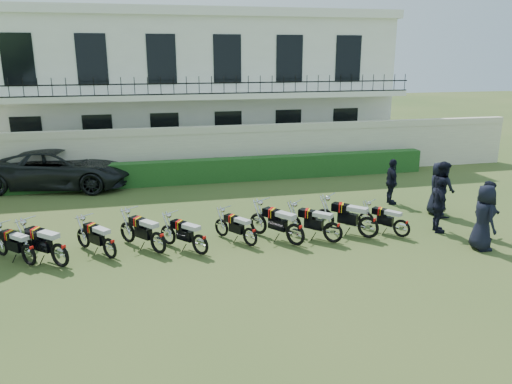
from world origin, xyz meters
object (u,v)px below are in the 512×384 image
Objects in this scene: motorcycle_8 at (369,222)px; officer_0 at (484,217)px; motorcycle_5 at (250,232)px; motorcycle_9 at (402,224)px; motorcycle_1 at (59,249)px; motorcycle_0 at (28,250)px; motorcycle_4 at (200,240)px; officer_1 at (487,209)px; motorcycle_3 at (158,237)px; officer_4 at (443,189)px; officer_2 at (439,205)px; officer_3 at (437,188)px; suv at (59,169)px; officer_5 at (392,182)px; motorcycle_6 at (296,229)px; motorcycle_2 at (109,243)px; motorcycle_7 at (333,227)px.

officer_0 reaches higher than motorcycle_8.
motorcycle_5 is 1.03× the size of motorcycle_9.
motorcycle_1 is 0.99× the size of motorcycle_8.
motorcycle_4 is (4.44, -0.30, 0.01)m from motorcycle_0.
officer_1 reaches higher than motorcycle_9.
officer_4 is (9.55, 1.27, 0.45)m from motorcycle_3.
motorcycle_5 is at bearing 104.85° from officer_2.
motorcycle_8 is (9.49, -0.17, 0.07)m from motorcycle_0.
officer_4 is (6.96, 1.30, 0.51)m from motorcycle_5.
officer_0 is 1.03× the size of officer_3.
motorcycle_4 is 0.25× the size of suv.
motorcycle_9 is at bearing 60.14° from officer_0.
motorcycle_8 is 3.96m from officer_5.
officer_2 is (5.95, -0.11, 0.43)m from motorcycle_5.
motorcycle_8 reaches higher than motorcycle_9.
motorcycle_1 is 0.89× the size of motorcycle_6.
suv is 13.25m from officer_5.
officer_2 is (12.17, -8.27, 0.06)m from suv.
motorcycle_6 is at bearing -38.86° from motorcycle_4.
officer_3 is (10.78, 1.55, 0.45)m from motorcycle_2.
motorcycle_3 is at bearing 99.95° from officer_1.
motorcycle_2 is 0.87× the size of officer_2.
officer_5 is (11.06, 3.28, 0.33)m from motorcycle_1.
officer_5 is (0.02, 3.07, -0.02)m from officer_2.
officer_1 is (10.99, -0.75, 0.41)m from motorcycle_2.
motorcycle_3 is 7.20m from motorcycle_9.
motorcycle_6 is (6.37, 0.06, 0.01)m from motorcycle_1.
motorcycle_7 is at bearing -46.96° from motorcycle_1.
motorcycle_7 is 4.19m from officer_0.
motorcycle_3 is at bearing 101.71° from officer_4.
motorcycle_8 is (3.58, -0.18, 0.09)m from motorcycle_5.
officer_5 is at bearing 11.80° from officer_0.
motorcycle_1 is 0.91× the size of officer_1.
motorcycle_4 reaches higher than motorcycle_9.
officer_5 reaches higher than suv.
officer_5 is (-1.00, 1.66, -0.11)m from officer_4.
motorcycle_7 reaches higher than motorcycle_2.
motorcycle_9 is at bearing 167.63° from officer_5.
motorcycle_9 is 0.82× the size of officer_1.
motorcycle_9 is 1.43m from officer_2.
motorcycle_3 is 3.87m from motorcycle_6.
motorcycle_0 is 0.94× the size of motorcycle_9.
motorcycle_6 is 5.70m from officer_5.
officer_0 is (5.08, -1.38, 0.42)m from motorcycle_6.
officer_3 is at bearing -27.58° from motorcycle_4.
officer_3 reaches higher than motorcycle_9.
motorcycle_6 is 1.02× the size of officer_2.
officer_0 is 3.01m from officer_4.
officer_5 is (1.36, 3.29, 0.41)m from motorcycle_9.
officer_0 is 0.99× the size of officer_4.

